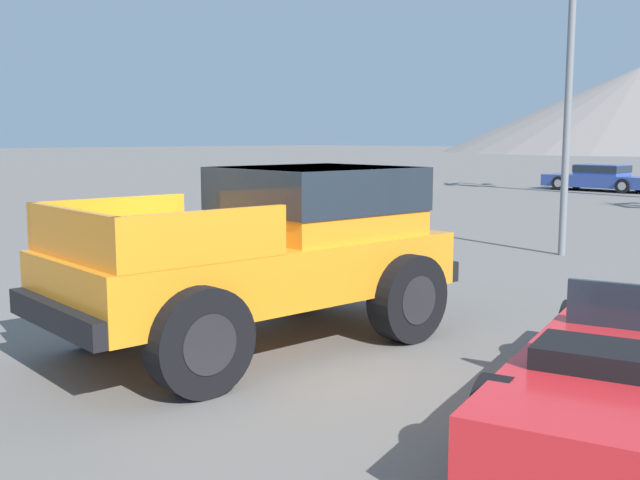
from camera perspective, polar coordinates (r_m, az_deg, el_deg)
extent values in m
plane|color=slate|center=(8.56, -3.97, -7.70)|extent=(320.00, 320.00, 0.00)
cube|color=orange|center=(8.25, -4.90, -2.15)|extent=(2.25, 4.53, 0.61)
cube|color=orange|center=(8.71, -0.28, 3.01)|extent=(1.93, 2.06, 0.78)
cube|color=#1E2833|center=(8.70, -0.28, 3.94)|extent=(1.97, 2.10, 0.50)
cube|color=orange|center=(8.35, -15.63, 1.48)|extent=(0.20, 1.76, 0.48)
cube|color=orange|center=(6.72, -8.69, 0.20)|extent=(0.20, 1.76, 0.48)
cube|color=orange|center=(7.16, -18.44, 0.35)|extent=(1.88, 0.21, 0.48)
cube|color=black|center=(9.77, 5.82, -1.71)|extent=(1.92, 0.29, 0.24)
cube|color=black|center=(7.22, -19.50, -5.52)|extent=(1.92, 0.29, 0.24)
cylinder|color=black|center=(9.93, -1.98, -2.57)|extent=(0.40, 1.01, 0.99)
cylinder|color=#232326|center=(9.93, -1.98, -2.57)|extent=(0.39, 0.57, 0.55)
cylinder|color=black|center=(8.49, 6.70, -4.41)|extent=(0.40, 1.01, 0.99)
cylinder|color=#232326|center=(8.49, 6.70, -4.41)|extent=(0.39, 0.57, 0.55)
cylinder|color=black|center=(8.50, -16.43, -4.66)|extent=(0.40, 1.01, 0.99)
cylinder|color=#232326|center=(8.50, -16.43, -4.66)|extent=(0.39, 0.57, 0.55)
cylinder|color=black|center=(6.77, -9.15, -7.61)|extent=(0.40, 1.01, 0.99)
cylinder|color=#232326|center=(6.77, -9.15, -7.61)|extent=(0.39, 0.57, 0.55)
cube|color=black|center=(5.70, 22.99, -8.52)|extent=(1.47, 0.95, 0.16)
cylinder|color=black|center=(7.95, 18.77, -6.81)|extent=(0.39, 0.71, 0.67)
cylinder|color=#9E9EA3|center=(7.95, 18.77, -6.81)|extent=(0.32, 0.42, 0.37)
cylinder|color=black|center=(5.42, 13.16, -13.46)|extent=(0.39, 0.71, 0.67)
cylinder|color=#9E9EA3|center=(5.42, 13.16, -13.46)|extent=(0.32, 0.42, 0.37)
cube|color=#334C9E|center=(34.64, 20.48, 4.22)|extent=(4.59, 1.78, 0.50)
cube|color=#334C9E|center=(34.57, 20.69, 5.02)|extent=(1.94, 1.54, 0.47)
cube|color=#1E2833|center=(34.56, 20.70, 5.11)|extent=(1.97, 1.58, 0.28)
cylinder|color=black|center=(34.52, 17.75, 4.15)|extent=(0.61, 0.23, 0.61)
cylinder|color=#9E9EA3|center=(34.52, 17.75, 4.15)|extent=(0.34, 0.24, 0.34)
cylinder|color=black|center=(36.01, 18.98, 4.23)|extent=(0.61, 0.23, 0.61)
cylinder|color=#9E9EA3|center=(36.01, 18.98, 4.23)|extent=(0.34, 0.24, 0.34)
cylinder|color=black|center=(33.31, 22.08, 3.83)|extent=(0.61, 0.23, 0.61)
cylinder|color=#9E9EA3|center=(33.31, 22.08, 3.83)|extent=(0.34, 0.24, 0.34)
cylinder|color=black|center=(34.84, 23.17, 3.92)|extent=(0.61, 0.23, 0.61)
cylinder|color=#9E9EA3|center=(34.84, 23.17, 3.92)|extent=(0.34, 0.24, 0.34)
cylinder|color=slate|center=(15.35, 18.52, 13.06)|extent=(0.14, 0.14, 7.59)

